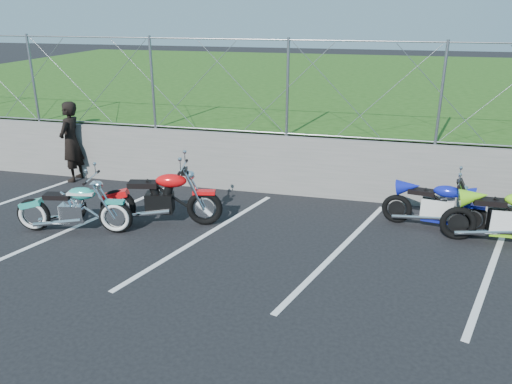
% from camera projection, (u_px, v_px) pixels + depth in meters
% --- Properties ---
extents(ground, '(90.00, 90.00, 0.00)m').
position_uv_depth(ground, '(185.00, 261.00, 8.07)').
color(ground, black).
rests_on(ground, ground).
extents(retaining_wall, '(30.00, 0.22, 1.30)m').
position_uv_depth(retaining_wall, '(241.00, 162.00, 11.03)').
color(retaining_wall, slate).
rests_on(retaining_wall, ground).
extents(grass_field, '(30.00, 20.00, 1.30)m').
position_uv_depth(grass_field, '(307.00, 92.00, 20.14)').
color(grass_field, '#224913').
rests_on(grass_field, ground).
extents(chain_link_fence, '(28.00, 0.03, 2.00)m').
position_uv_depth(chain_link_fence, '(241.00, 86.00, 10.46)').
color(chain_link_fence, gray).
rests_on(chain_link_fence, retaining_wall).
extents(parking_lines, '(18.29, 4.31, 0.01)m').
position_uv_depth(parking_lines, '(270.00, 242.00, 8.71)').
color(parking_lines, silver).
rests_on(parking_lines, ground).
extents(cruiser_turquoise, '(2.13, 0.67, 1.07)m').
position_uv_depth(cruiser_turquoise, '(75.00, 210.00, 8.99)').
color(cruiser_turquoise, black).
rests_on(cruiser_turquoise, ground).
extents(naked_orange, '(2.29, 0.77, 1.15)m').
position_uv_depth(naked_orange, '(162.00, 200.00, 9.28)').
color(naked_orange, black).
rests_on(naked_orange, ground).
extents(sportbike_green, '(2.09, 0.75, 1.08)m').
position_uv_depth(sportbike_green, '(507.00, 219.00, 8.50)').
color(sportbike_green, black).
rests_on(sportbike_green, ground).
extents(sportbike_blue, '(1.88, 0.67, 0.98)m').
position_uv_depth(sportbike_blue, '(436.00, 207.00, 9.13)').
color(sportbike_blue, black).
rests_on(sportbike_blue, ground).
extents(person_standing, '(0.49, 0.71, 1.87)m').
position_uv_depth(person_standing, '(71.00, 142.00, 11.55)').
color(person_standing, black).
rests_on(person_standing, ground).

